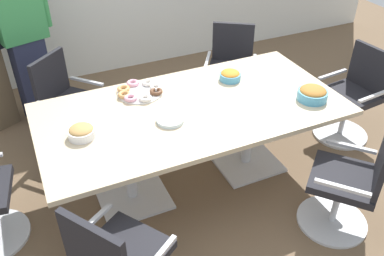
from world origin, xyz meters
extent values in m
cube|color=brown|center=(0.00, 0.00, -0.01)|extent=(10.00, 10.00, 0.01)
cube|color=#CCB793|center=(0.00, 0.00, 0.73)|extent=(2.40, 1.20, 0.04)
cube|color=silver|center=(-0.55, 0.00, 0.01)|extent=(0.56, 0.56, 0.02)
cylinder|color=silver|center=(-0.55, 0.00, 0.37)|extent=(0.09, 0.09, 0.69)
cube|color=silver|center=(0.55, 0.00, 0.01)|extent=(0.56, 0.56, 0.02)
cylinder|color=silver|center=(0.55, 0.00, 0.37)|extent=(0.09, 0.09, 0.69)
cube|color=black|center=(-0.86, -0.90, 0.46)|extent=(0.64, 0.64, 0.06)
cube|color=black|center=(-1.03, -1.01, 0.70)|extent=(0.28, 0.39, 0.42)
cube|color=silver|center=(-0.99, -0.69, 0.58)|extent=(0.32, 0.23, 0.02)
cylinder|color=silver|center=(0.79, -0.92, 0.01)|extent=(0.76, 0.76, 0.02)
cylinder|color=silver|center=(0.79, -0.92, 0.23)|extent=(0.05, 0.05, 0.41)
cube|color=black|center=(0.79, -0.92, 0.46)|extent=(0.65, 0.65, 0.06)
cube|color=black|center=(0.93, -1.08, 0.70)|extent=(0.35, 0.32, 0.42)
cube|color=silver|center=(0.61, -1.08, 0.58)|extent=(0.27, 0.30, 0.02)
cube|color=silver|center=(0.98, -0.76, 0.58)|extent=(0.27, 0.30, 0.02)
cylinder|color=silver|center=(1.65, -0.02, 0.01)|extent=(0.59, 0.59, 0.02)
cylinder|color=silver|center=(1.65, -0.02, 0.23)|extent=(0.05, 0.05, 0.41)
cube|color=black|center=(1.65, -0.02, 0.46)|extent=(0.50, 0.50, 0.06)
cube|color=black|center=(1.86, 0.00, 0.70)|extent=(0.08, 0.44, 0.42)
cube|color=silver|center=(1.67, -0.27, 0.58)|extent=(0.37, 0.07, 0.02)
cube|color=silver|center=(1.62, 0.22, 0.58)|extent=(0.37, 0.07, 0.02)
cylinder|color=silver|center=(0.86, 0.90, 0.01)|extent=(0.75, 0.75, 0.02)
cylinder|color=silver|center=(0.86, 0.90, 0.23)|extent=(0.05, 0.05, 0.41)
cube|color=black|center=(0.86, 0.90, 0.46)|extent=(0.64, 0.64, 0.06)
cube|color=black|center=(0.97, 1.07, 0.70)|extent=(0.39, 0.27, 0.42)
cube|color=silver|center=(1.06, 0.76, 0.58)|extent=(0.23, 0.32, 0.02)
cube|color=silver|center=(0.65, 1.03, 0.58)|extent=(0.23, 0.32, 0.02)
cylinder|color=silver|center=(-0.79, 0.92, 0.01)|extent=(0.76, 0.76, 0.02)
cylinder|color=silver|center=(-0.79, 0.92, 0.23)|extent=(0.05, 0.05, 0.41)
cube|color=black|center=(-0.79, 0.92, 0.46)|extent=(0.65, 0.65, 0.06)
cube|color=black|center=(-0.94, 1.07, 0.70)|extent=(0.35, 0.33, 0.42)
cube|color=silver|center=(-0.61, 1.09, 0.58)|extent=(0.27, 0.29, 0.02)
cube|color=silver|center=(-0.97, 0.75, 0.58)|extent=(0.27, 0.29, 0.02)
cube|color=#232842|center=(-1.06, 1.62, 0.44)|extent=(0.36, 0.28, 0.88)
cube|color=#388C4C|center=(-1.06, 1.62, 1.22)|extent=(0.48, 0.34, 0.69)
cylinder|color=white|center=(-0.87, -0.03, 0.78)|extent=(0.20, 0.20, 0.06)
ellipsoid|color=tan|center=(-0.87, -0.03, 0.81)|extent=(0.17, 0.17, 0.06)
cylinder|color=#4C9EC6|center=(0.93, -0.29, 0.79)|extent=(0.24, 0.24, 0.08)
ellipsoid|color=#AD702D|center=(0.93, -0.29, 0.83)|extent=(0.21, 0.21, 0.07)
cylinder|color=#4C9EC6|center=(0.49, 0.27, 0.78)|extent=(0.19, 0.19, 0.06)
ellipsoid|color=orange|center=(0.49, 0.27, 0.81)|extent=(0.16, 0.16, 0.06)
cylinder|color=white|center=(-0.30, 0.38, 0.76)|extent=(0.37, 0.37, 0.01)
torus|color=white|center=(-0.16, 0.37, 0.78)|extent=(0.11, 0.11, 0.03)
torus|color=white|center=(-0.20, 0.47, 0.78)|extent=(0.11, 0.11, 0.03)
torus|color=pink|center=(-0.32, 0.52, 0.78)|extent=(0.11, 0.11, 0.03)
torus|color=tan|center=(-0.42, 0.46, 0.78)|extent=(0.11, 0.11, 0.03)
torus|color=tan|center=(-0.44, 0.36, 0.78)|extent=(0.11, 0.11, 0.03)
torus|color=pink|center=(-0.41, 0.29, 0.78)|extent=(0.11, 0.11, 0.03)
torus|color=white|center=(-0.30, 0.24, 0.78)|extent=(0.11, 0.11, 0.03)
torus|color=brown|center=(-0.19, 0.30, 0.78)|extent=(0.11, 0.11, 0.03)
cylinder|color=white|center=(-0.23, -0.11, 0.75)|extent=(0.21, 0.21, 0.01)
cylinder|color=silver|center=(-0.23, -0.11, 0.76)|extent=(0.21, 0.21, 0.01)
cylinder|color=white|center=(-0.23, -0.11, 0.77)|extent=(0.21, 0.21, 0.01)
cylinder|color=silver|center=(-0.23, -0.11, 0.77)|extent=(0.21, 0.21, 0.01)
cylinder|color=white|center=(-0.23, -0.11, 0.78)|extent=(0.21, 0.21, 0.01)
camera|label=1|loc=(-1.14, -2.50, 2.49)|focal=38.57mm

